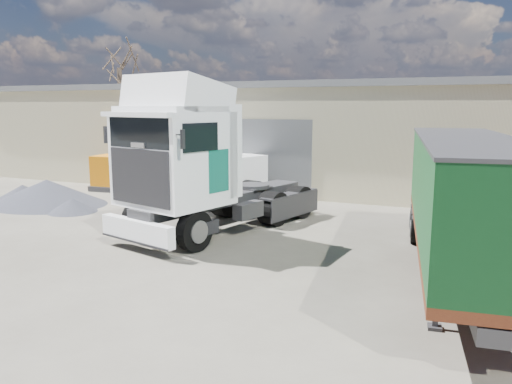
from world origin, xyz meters
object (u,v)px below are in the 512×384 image
at_px(tractor_unit, 197,170).
at_px(panel_van, 208,180).
at_px(bare_tree, 119,55).
at_px(orange_skip, 122,175).
at_px(box_trailer, 464,193).

height_order(tractor_unit, panel_van, tractor_unit).
bearing_deg(tractor_unit, bare_tree, 148.69).
xyz_separation_m(tractor_unit, orange_skip, (-7.89, 6.26, -1.39)).
distance_m(panel_van, orange_skip, 5.90).
height_order(box_trailer, panel_van, box_trailer).
height_order(tractor_unit, box_trailer, tractor_unit).
bearing_deg(bare_tree, orange_skip, -52.69).
bearing_deg(tractor_unit, box_trailer, 8.56).
height_order(box_trailer, orange_skip, box_trailer).
relative_size(panel_van, orange_skip, 1.81).
distance_m(bare_tree, box_trailer, 30.94).
bearing_deg(orange_skip, bare_tree, 122.49).
height_order(bare_tree, box_trailer, bare_tree).
bearing_deg(orange_skip, panel_van, -19.30).
height_order(bare_tree, orange_skip, bare_tree).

